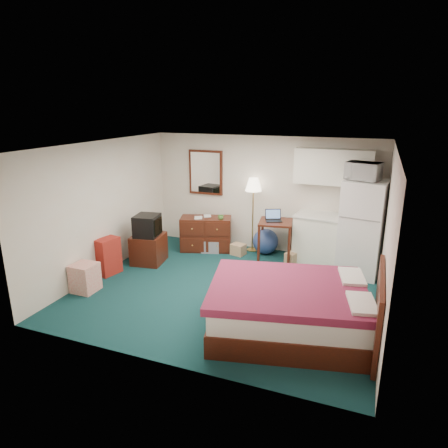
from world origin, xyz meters
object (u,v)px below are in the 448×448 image
at_px(desk, 275,241).
at_px(suitcase, 108,256).
at_px(kitchen_counter, 318,239).
at_px(bed, 291,309).
at_px(tv_stand, 149,249).
at_px(dresser, 206,234).
at_px(fridge, 363,228).
at_px(floor_lamp, 253,215).

xyz_separation_m(desk, suitcase, (-2.79, -1.84, -0.07)).
height_order(kitchen_counter, bed, kitchen_counter).
bearing_deg(bed, tv_stand, 142.06).
relative_size(kitchen_counter, tv_stand, 1.50).
xyz_separation_m(dresser, fridge, (3.26, -0.13, 0.53)).
bearing_deg(fridge, suitcase, -148.63).
xyz_separation_m(kitchen_counter, fridge, (0.85, -0.34, 0.42)).
height_order(floor_lamp, fridge, fridge).
bearing_deg(fridge, bed, -97.62).
height_order(dresser, suitcase, dresser).
relative_size(fridge, tv_stand, 2.82).
bearing_deg(floor_lamp, dresser, -160.66).
xyz_separation_m(floor_lamp, suitcase, (-2.19, -2.21, -0.46)).
bearing_deg(kitchen_counter, suitcase, -143.19).
height_order(desk, kitchen_counter, kitchen_counter).
distance_m(bed, tv_stand, 3.61).
relative_size(kitchen_counter, suitcase, 1.36).
bearing_deg(tv_stand, suitcase, -126.42).
bearing_deg(fridge, dresser, -172.23).
distance_m(floor_lamp, suitcase, 3.15).
distance_m(floor_lamp, desk, 0.81).
relative_size(floor_lamp, tv_stand, 2.53).
relative_size(kitchen_counter, fridge, 0.53).
xyz_separation_m(desk, kitchen_counter, (0.84, 0.23, 0.06)).
relative_size(floor_lamp, suitcase, 2.29).
xyz_separation_m(desk, bed, (0.88, -2.61, -0.07)).
relative_size(bed, suitcase, 3.07).
height_order(dresser, floor_lamp, floor_lamp).
bearing_deg(dresser, desk, -18.65).
xyz_separation_m(floor_lamp, tv_stand, (-1.77, -1.44, -0.52)).
bearing_deg(suitcase, dresser, 69.92).
distance_m(dresser, tv_stand, 1.36).
distance_m(dresser, suitcase, 2.23).
xyz_separation_m(dresser, floor_lamp, (0.97, 0.34, 0.44)).
xyz_separation_m(fridge, suitcase, (-4.47, -1.74, -0.55)).
height_order(bed, suitcase, suitcase).
bearing_deg(floor_lamp, kitchen_counter, -5.55).
height_order(floor_lamp, tv_stand, floor_lamp).
relative_size(dresser, desk, 1.31).
distance_m(dresser, floor_lamp, 1.12).
relative_size(dresser, floor_lamp, 0.68).
xyz_separation_m(dresser, tv_stand, (-0.80, -1.10, -0.08)).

